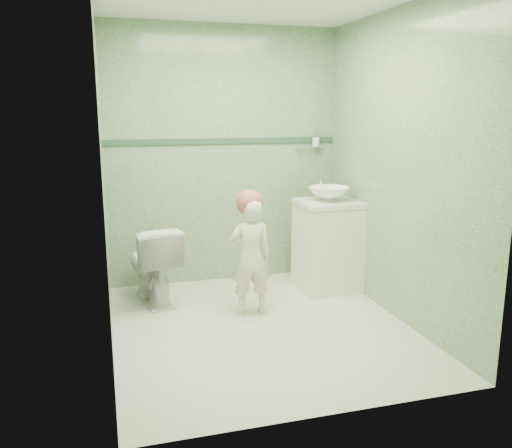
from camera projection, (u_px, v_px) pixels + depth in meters
name	position (u px, v px, depth m)	size (l,w,h in m)	color
ground	(261.00, 327.00, 4.05)	(2.50, 2.50, 0.00)	beige
room_shell	(262.00, 171.00, 3.80)	(2.50, 2.54, 2.40)	#688D64
trim_stripe	(224.00, 141.00, 4.93)	(2.20, 0.02, 0.05)	#2E5137
vanity	(327.00, 247.00, 4.85)	(0.52, 0.50, 0.80)	white
counter	(329.00, 203.00, 4.77)	(0.54, 0.52, 0.04)	white
basin	(329.00, 194.00, 4.75)	(0.37, 0.37, 0.13)	white
faucet	(321.00, 182.00, 4.90)	(0.03, 0.13, 0.18)	silver
cup_holder	(315.00, 142.00, 5.12)	(0.26, 0.07, 0.21)	silver
toilet	(153.00, 264.00, 4.53)	(0.38, 0.67, 0.68)	white
toddler	(250.00, 257.00, 4.23)	(0.35, 0.23, 0.95)	silver
hair_cap	(250.00, 203.00, 4.16)	(0.21, 0.21, 0.21)	#AF5E44
teal_toothbrush	(263.00, 221.00, 4.06)	(0.11, 0.13, 0.08)	#079B8C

